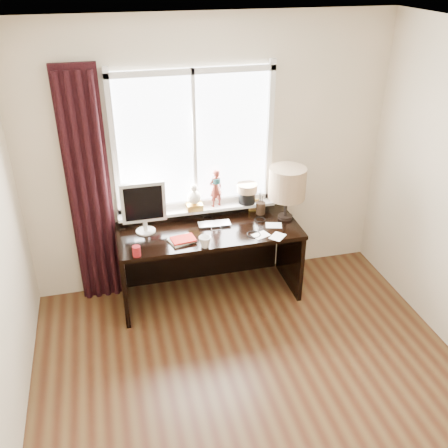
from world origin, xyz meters
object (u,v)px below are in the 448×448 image
object	(u,v)px
monitor	(143,205)
table_lamp	(287,184)
laptop	(215,224)
red_cup	(137,251)
desk	(207,246)
mug	(205,241)

from	to	relation	value
monitor	table_lamp	size ratio (longest dim) A/B	0.94
laptop	monitor	xyz separation A→B (m)	(-0.65, 0.03, 0.27)
monitor	table_lamp	bearing A→B (deg)	-2.61
red_cup	desk	xyz separation A→B (m)	(0.69, 0.40, -0.29)
mug	desk	bearing A→B (deg)	75.67
laptop	red_cup	world-z (taller)	red_cup
monitor	table_lamp	xyz separation A→B (m)	(1.34, -0.06, 0.09)
laptop	desk	size ratio (longest dim) A/B	0.18
red_cup	desk	size ratio (longest dim) A/B	0.05
laptop	red_cup	bearing A→B (deg)	-151.07
desk	table_lamp	size ratio (longest dim) A/B	3.27
desk	table_lamp	xyz separation A→B (m)	(0.77, -0.06, 0.61)
red_cup	table_lamp	bearing A→B (deg)	12.95
laptop	mug	size ratio (longest dim) A/B	2.80
laptop	desk	xyz separation A→B (m)	(-0.07, 0.03, -0.26)
mug	desk	world-z (taller)	mug
laptop	table_lamp	bearing A→B (deg)	1.13
mug	desk	size ratio (longest dim) A/B	0.06
monitor	table_lamp	distance (m)	1.35
desk	mug	bearing A→B (deg)	-104.33
desk	monitor	distance (m)	0.78
laptop	red_cup	size ratio (longest dim) A/B	3.31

